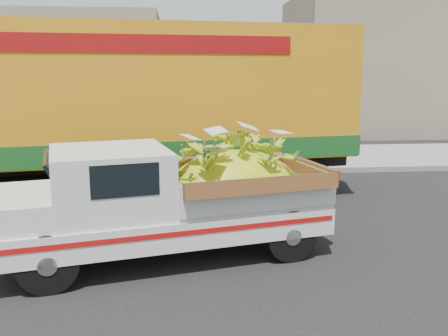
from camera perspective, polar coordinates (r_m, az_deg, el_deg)
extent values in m
plane|color=black|center=(8.37, -16.50, -9.28)|extent=(100.00, 100.00, 0.00)
cube|color=gray|center=(13.85, -12.10, -0.65)|extent=(60.00, 0.25, 0.15)
cube|color=gray|center=(15.90, -11.26, 0.89)|extent=(60.00, 4.00, 0.14)
cube|color=gray|center=(25.65, 23.79, 10.61)|extent=(14.00, 6.00, 6.00)
cylinder|color=black|center=(6.95, -19.54, -10.24)|extent=(0.83, 0.41, 0.80)
cylinder|color=black|center=(8.41, -19.47, -6.50)|extent=(0.83, 0.41, 0.80)
cylinder|color=black|center=(7.68, 7.57, -7.61)|extent=(0.83, 0.41, 0.80)
cylinder|color=black|center=(9.02, 3.24, -4.66)|extent=(0.83, 0.41, 0.80)
cube|color=silver|center=(7.76, -7.00, -5.97)|extent=(5.23, 2.88, 0.41)
cube|color=#A50F0C|center=(6.90, -5.46, -7.55)|extent=(4.73, 1.12, 0.07)
cube|color=silver|center=(7.53, -22.40, -4.17)|extent=(1.26, 1.84, 0.38)
cube|color=silver|center=(7.47, -12.86, -1.45)|extent=(1.98, 2.05, 0.95)
cube|color=black|center=(6.61, -11.22, -1.44)|extent=(0.88, 0.22, 0.44)
cube|color=silver|center=(7.97, 1.85, -1.89)|extent=(2.77, 2.30, 0.54)
ellipsoid|color=gold|center=(7.96, 1.13, -2.72)|extent=(2.46, 1.90, 1.35)
cylinder|color=black|center=(11.31, 9.11, -0.73)|extent=(1.13, 0.47, 1.10)
cylinder|color=black|center=(13.14, 5.74, 1.02)|extent=(1.13, 0.47, 1.10)
cylinder|color=black|center=(10.90, 3.29, -1.05)|extent=(1.13, 0.47, 1.10)
cylinder|color=black|center=(12.79, 0.66, 0.80)|extent=(1.13, 0.47, 1.10)
cube|color=black|center=(11.38, -15.35, 0.26)|extent=(12.02, 2.72, 0.36)
cube|color=orange|center=(11.20, -15.78, 8.32)|extent=(12.00, 4.17, 2.84)
cube|color=#17501C|center=(11.31, -15.46, 2.40)|extent=(12.06, 4.19, 0.45)
cube|color=maroon|center=(9.94, -16.30, 13.58)|extent=(8.32, 1.23, 0.35)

